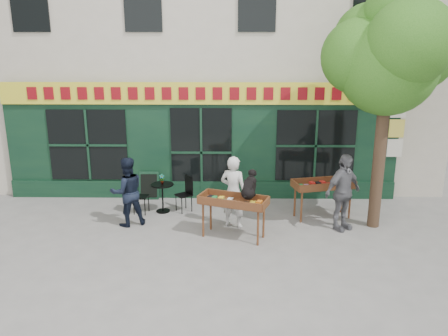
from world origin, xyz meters
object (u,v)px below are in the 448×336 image
Objects in this scene: man_left at (127,192)px; bistro_table at (162,192)px; book_cart_right at (323,186)px; book_cart_center at (233,203)px; dog at (249,184)px; man_right at (343,192)px; woman at (233,192)px.

bistro_table is at bearing -154.71° from man_left.
book_cart_center is at bearing -164.14° from book_cart_right.
dog is 0.35× the size of man_left.
man_right is at bearing 151.21° from man_left.
book_cart_center is 1.01× the size of book_cart_right.
dog is at bearing 12.16° from book_cart_center.
man_left is (-4.82, -0.58, 0.02)m from book_cart_right.
woman reaches higher than book_cart_center.
book_cart_right is 4.14m from bistro_table.
woman reaches higher than man_left.
bistro_table is (-4.12, 0.32, -0.28)m from book_cart_right.
dog is at bearing -158.85° from book_cart_right.
man_right is (2.56, 0.52, 0.10)m from book_cart_center.
man_left is at bearing 173.40° from book_cart_right.
man_right is (2.56, -0.13, 0.04)m from woman.
book_cart_right is 0.81m from man_right.
man_right is at bearing 31.73° from book_cart_center.
book_cart_center is at bearing 158.03° from man_right.
man_right reaches higher than book_cart_right.
man_left reaches higher than book_cart_right.
dog is at bearing 161.00° from man_right.
book_cart_right is at bearing 54.85° from dog.
woman is 2.55m from man_left.
book_cart_center is at bearing -40.72° from bistro_table.
woman is 1.03× the size of man_left.
book_cart_center is 2.13× the size of bistro_table.
bistro_table is (-2.20, 1.64, -0.75)m from dog.
dog is at bearing -36.74° from bistro_table.
book_cart_right is 2.11× the size of bistro_table.
woman is 2.57m from man_right.
bistro_table is 1.18m from man_left.
dog is 0.89m from woman.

